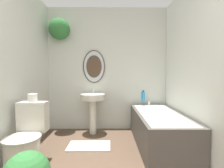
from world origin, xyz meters
TOP-DOWN VIEW (x-y plane):
  - wall_back at (-0.14, 2.78)m, footprint 2.44×0.39m
  - wall_right at (1.19, 1.39)m, footprint 0.06×2.89m
  - toilet at (-0.91, 1.37)m, footprint 0.39×0.55m
  - pedestal_sink at (-0.26, 2.51)m, footprint 0.45×0.45m
  - bathtub at (0.80, 1.99)m, footprint 0.67×1.47m
  - shampoo_bottle at (0.69, 2.63)m, footprint 0.07×0.07m
  - bath_mat at (-0.26, 1.96)m, footprint 0.64×0.35m
  - toilet_paper_roll at (-0.91, 1.56)m, footprint 0.11×0.11m

SIDE VIEW (x-z plane):
  - bath_mat at x=-0.26m, z-range 0.00..0.02m
  - bathtub at x=0.80m, z-range -0.03..0.55m
  - toilet at x=-0.91m, z-range -0.07..0.69m
  - pedestal_sink at x=-0.26m, z-range 0.14..0.98m
  - shampoo_bottle at x=0.69m, z-range 0.57..0.78m
  - toilet_paper_roll at x=-0.91m, z-range 0.75..0.85m
  - wall_right at x=1.19m, z-range 0.00..2.40m
  - wall_back at x=-0.14m, z-range 0.11..2.51m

